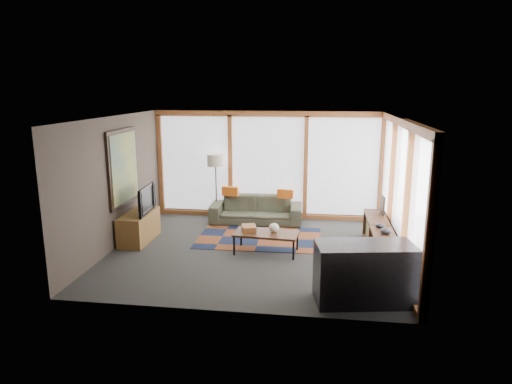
# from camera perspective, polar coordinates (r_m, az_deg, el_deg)

# --- Properties ---
(ground) EXTENTS (5.50, 5.50, 0.00)m
(ground) POSITION_cam_1_polar(r_m,az_deg,el_deg) (9.03, -0.35, -7.39)
(ground) COLOR #2B2B29
(ground) RESTS_ON ground
(room_envelope) EXTENTS (5.52, 5.02, 2.62)m
(room_envelope) POSITION_cam_1_polar(r_m,az_deg,el_deg) (9.11, 3.22, 2.83)
(room_envelope) COLOR #463C31
(room_envelope) RESTS_ON ground
(rug) EXTENTS (2.62, 1.71, 0.01)m
(rug) POSITION_cam_1_polar(r_m,az_deg,el_deg) (9.77, 0.43, -5.76)
(rug) COLOR brown
(rug) RESTS_ON ground
(sofa) EXTENTS (2.17, 0.91, 0.63)m
(sofa) POSITION_cam_1_polar(r_m,az_deg,el_deg) (10.80, -0.00, -2.21)
(sofa) COLOR #3B3D2C
(sofa) RESTS_ON ground
(pillow_left) EXTENTS (0.40, 0.16, 0.21)m
(pillow_left) POSITION_cam_1_polar(r_m,az_deg,el_deg) (10.84, -3.25, 0.10)
(pillow_left) COLOR #D05B15
(pillow_left) RESTS_ON sofa
(pillow_right) EXTENTS (0.38, 0.15, 0.21)m
(pillow_right) POSITION_cam_1_polar(r_m,az_deg,el_deg) (10.59, 3.66, -0.23)
(pillow_right) COLOR #D05B15
(pillow_right) RESTS_ON sofa
(floor_lamp) EXTENTS (0.40, 0.40, 1.60)m
(floor_lamp) POSITION_cam_1_polar(r_m,az_deg,el_deg) (10.96, -5.01, 0.59)
(floor_lamp) COLOR #32231A
(floor_lamp) RESTS_ON ground
(coffee_table) EXTENTS (1.27, 0.71, 0.41)m
(coffee_table) POSITION_cam_1_polar(r_m,az_deg,el_deg) (8.89, 1.28, -6.33)
(coffee_table) COLOR #362412
(coffee_table) RESTS_ON ground
(book_stack) EXTENTS (0.33, 0.38, 0.11)m
(book_stack) POSITION_cam_1_polar(r_m,az_deg,el_deg) (8.89, -0.90, -4.56)
(book_stack) COLOR brown
(book_stack) RESTS_ON coffee_table
(vase) EXTENTS (0.22, 0.22, 0.17)m
(vase) POSITION_cam_1_polar(r_m,az_deg,el_deg) (8.83, 2.25, -4.48)
(vase) COLOR silver
(vase) RESTS_ON coffee_table
(bookshelf) EXTENTS (0.43, 2.36, 0.59)m
(bookshelf) POSITION_cam_1_polar(r_m,az_deg,el_deg) (9.07, 15.25, -5.80)
(bookshelf) COLOR #362412
(bookshelf) RESTS_ON ground
(bowl_a) EXTENTS (0.23, 0.23, 0.10)m
(bowl_a) POSITION_cam_1_polar(r_m,az_deg,el_deg) (8.47, 15.91, -4.72)
(bowl_a) COLOR black
(bowl_a) RESTS_ON bookshelf
(bowl_b) EXTENTS (0.20, 0.20, 0.08)m
(bowl_b) POSITION_cam_1_polar(r_m,az_deg,el_deg) (8.80, 15.23, -4.06)
(bowl_b) COLOR black
(bowl_b) RESTS_ON bookshelf
(shelf_picture) EXTENTS (0.06, 0.30, 0.39)m
(shelf_picture) POSITION_cam_1_polar(r_m,az_deg,el_deg) (9.69, 15.54, -1.59)
(shelf_picture) COLOR black
(shelf_picture) RESTS_ON bookshelf
(tv_console) EXTENTS (0.50, 1.20, 0.60)m
(tv_console) POSITION_cam_1_polar(r_m,az_deg,el_deg) (9.84, -14.41, -4.24)
(tv_console) COLOR brown
(tv_console) RESTS_ON ground
(television) EXTENTS (0.19, 0.99, 0.57)m
(television) POSITION_cam_1_polar(r_m,az_deg,el_deg) (9.68, -14.02, -0.90)
(television) COLOR black
(television) RESTS_ON tv_console
(bar_counter) EXTENTS (1.52, 0.90, 0.90)m
(bar_counter) POSITION_cam_1_polar(r_m,az_deg,el_deg) (7.04, 13.37, -9.86)
(bar_counter) COLOR black
(bar_counter) RESTS_ON ground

